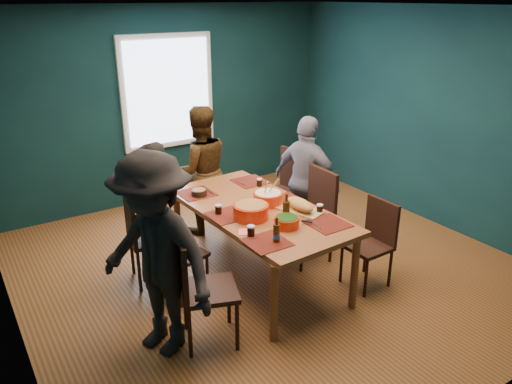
# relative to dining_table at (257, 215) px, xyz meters

# --- Properties ---
(room) EXTENTS (5.01, 5.01, 2.71)m
(room) POSITION_rel_dining_table_xyz_m (0.21, 0.39, 0.65)
(room) COLOR #935D2A
(room) RESTS_ON ground
(dining_table) EXTENTS (1.14, 2.14, 0.80)m
(dining_table) POSITION_rel_dining_table_xyz_m (0.00, 0.00, 0.00)
(dining_table) COLOR #A15A30
(dining_table) RESTS_ON floor
(chair_left_far) EXTENTS (0.51, 0.51, 0.99)m
(chair_left_far) POSITION_rel_dining_table_xyz_m (-1.02, 0.57, -0.15)
(chair_left_far) COLOR black
(chair_left_far) RESTS_ON floor
(chair_left_mid) EXTENTS (0.50, 0.50, 0.90)m
(chair_left_mid) POSITION_rel_dining_table_xyz_m (-0.88, 0.11, -0.20)
(chair_left_mid) COLOR black
(chair_left_mid) RESTS_ON floor
(chair_left_near) EXTENTS (0.59, 0.59, 1.01)m
(chair_left_near) POSITION_rel_dining_table_xyz_m (-1.00, -0.62, -0.13)
(chair_left_near) COLOR black
(chair_left_near) RESTS_ON floor
(chair_right_far) EXTENTS (0.57, 0.57, 1.03)m
(chair_right_far) POSITION_rel_dining_table_xyz_m (0.97, 0.77, -0.12)
(chair_right_far) COLOR black
(chair_right_far) RESTS_ON floor
(chair_right_mid) EXTENTS (0.48, 0.48, 1.04)m
(chair_right_mid) POSITION_rel_dining_table_xyz_m (0.76, 0.02, -0.12)
(chair_right_mid) COLOR black
(chair_right_mid) RESTS_ON floor
(chair_right_near) EXTENTS (0.41, 0.41, 0.90)m
(chair_right_near) POSITION_rel_dining_table_xyz_m (0.94, -0.72, -0.20)
(chair_right_near) COLOR black
(chair_right_near) RESTS_ON floor
(person_far_left) EXTENTS (0.38, 0.57, 1.54)m
(person_far_left) POSITION_rel_dining_table_xyz_m (-0.98, 0.32, 0.05)
(person_far_left) COLOR black
(person_far_left) RESTS_ON floor
(person_back) EXTENTS (0.88, 0.75, 1.60)m
(person_back) POSITION_rel_dining_table_xyz_m (0.03, 1.33, 0.08)
(person_back) COLOR black
(person_back) RESTS_ON floor
(person_right) EXTENTS (0.60, 0.96, 1.53)m
(person_right) POSITION_rel_dining_table_xyz_m (0.97, 0.43, 0.04)
(person_right) COLOR white
(person_right) RESTS_ON floor
(person_near_left) EXTENTS (1.04, 1.29, 1.74)m
(person_near_left) POSITION_rel_dining_table_xyz_m (-1.30, -0.51, 0.15)
(person_near_left) COLOR black
(person_near_left) RESTS_ON floor
(bowl_salad) EXTENTS (0.34, 0.34, 0.14)m
(bowl_salad) POSITION_rel_dining_table_xyz_m (-0.19, -0.17, 0.15)
(bowl_salad) COLOR red
(bowl_salad) RESTS_ON dining_table
(bowl_dumpling) EXTENTS (0.30, 0.30, 0.28)m
(bowl_dumpling) POSITION_rel_dining_table_xyz_m (0.15, 0.03, 0.14)
(bowl_dumpling) COLOR red
(bowl_dumpling) RESTS_ON dining_table
(bowl_herbs) EXTENTS (0.23, 0.23, 0.10)m
(bowl_herbs) POSITION_rel_dining_table_xyz_m (-0.02, -0.52, 0.13)
(bowl_herbs) COLOR red
(bowl_herbs) RESTS_ON dining_table
(cutting_board) EXTENTS (0.37, 0.59, 0.13)m
(cutting_board) POSITION_rel_dining_table_xyz_m (0.31, -0.30, 0.13)
(cutting_board) COLOR tan
(cutting_board) RESTS_ON dining_table
(small_bowl) EXTENTS (0.17, 0.17, 0.07)m
(small_bowl) POSITION_rel_dining_table_xyz_m (-0.34, 0.61, 0.11)
(small_bowl) COLOR black
(small_bowl) RESTS_ON dining_table
(beer_bottle_a) EXTENTS (0.06, 0.06, 0.23)m
(beer_bottle_a) POSITION_rel_dining_table_xyz_m (-0.27, -0.72, 0.16)
(beer_bottle_a) COLOR #44230C
(beer_bottle_a) RESTS_ON dining_table
(beer_bottle_b) EXTENTS (0.07, 0.07, 0.27)m
(beer_bottle_b) POSITION_rel_dining_table_xyz_m (0.07, -0.40, 0.18)
(beer_bottle_b) COLOR #44230C
(beer_bottle_b) RESTS_ON dining_table
(cola_glass_a) EXTENTS (0.07, 0.07, 0.10)m
(cola_glass_a) POSITION_rel_dining_table_xyz_m (-0.39, -0.50, 0.13)
(cola_glass_a) COLOR black
(cola_glass_a) RESTS_ON dining_table
(cola_glass_b) EXTENTS (0.06, 0.06, 0.09)m
(cola_glass_b) POSITION_rel_dining_table_xyz_m (0.45, -0.44, 0.12)
(cola_glass_b) COLOR black
(cola_glass_b) RESTS_ON dining_table
(cola_glass_c) EXTENTS (0.06, 0.06, 0.09)m
(cola_glass_c) POSITION_rel_dining_table_xyz_m (0.35, 0.50, 0.12)
(cola_glass_c) COLOR black
(cola_glass_c) RESTS_ON dining_table
(cola_glass_d) EXTENTS (0.07, 0.07, 0.10)m
(cola_glass_d) POSITION_rel_dining_table_xyz_m (-0.40, 0.08, 0.13)
(cola_glass_d) COLOR black
(cola_glass_d) RESTS_ON dining_table
(napkin_a) EXTENTS (0.19, 0.19, 0.00)m
(napkin_a) POSITION_rel_dining_table_xyz_m (0.32, 0.06, 0.08)
(napkin_a) COLOR #FF6B76
(napkin_a) RESTS_ON dining_table
(napkin_b) EXTENTS (0.19, 0.19, 0.00)m
(napkin_b) POSITION_rel_dining_table_xyz_m (-0.39, -0.41, 0.08)
(napkin_b) COLOR #FF6B76
(napkin_b) RESTS_ON dining_table
(napkin_c) EXTENTS (0.17, 0.17, 0.00)m
(napkin_c) POSITION_rel_dining_table_xyz_m (0.38, -0.71, 0.08)
(napkin_c) COLOR #FF6B76
(napkin_c) RESTS_ON dining_table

